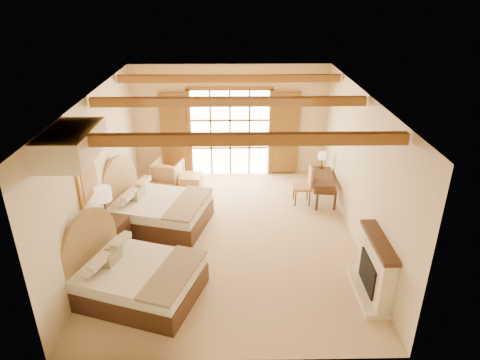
{
  "coord_description": "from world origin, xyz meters",
  "views": [
    {
      "loc": [
        0.08,
        -8.22,
        5.21
      ],
      "look_at": [
        0.23,
        0.2,
        1.29
      ],
      "focal_mm": 32.0,
      "sensor_mm": 36.0,
      "label": 1
    }
  ],
  "objects_px": {
    "armchair": "(168,173)",
    "desk": "(322,187)",
    "nightstand": "(113,234)",
    "bed_near": "(130,277)",
    "bed_far": "(153,208)"
  },
  "relations": [
    {
      "from": "armchair",
      "to": "desk",
      "type": "xyz_separation_m",
      "value": [
        4.14,
        -1.03,
        0.02
      ]
    },
    {
      "from": "bed_far",
      "to": "nightstand",
      "type": "distance_m",
      "value": 1.17
    },
    {
      "from": "bed_near",
      "to": "nightstand",
      "type": "relative_size",
      "value": 3.93
    },
    {
      "from": "armchair",
      "to": "desk",
      "type": "distance_m",
      "value": 4.26
    },
    {
      "from": "bed_near",
      "to": "nightstand",
      "type": "distance_m",
      "value": 1.74
    },
    {
      "from": "nightstand",
      "to": "desk",
      "type": "height_order",
      "value": "desk"
    },
    {
      "from": "nightstand",
      "to": "bed_near",
      "type": "bearing_deg",
      "value": -48.85
    },
    {
      "from": "bed_near",
      "to": "desk",
      "type": "xyz_separation_m",
      "value": [
        4.16,
        3.71,
        -0.05
      ]
    },
    {
      "from": "bed_near",
      "to": "bed_far",
      "type": "distance_m",
      "value": 2.52
    },
    {
      "from": "bed_near",
      "to": "armchair",
      "type": "bearing_deg",
      "value": 108.42
    },
    {
      "from": "bed_near",
      "to": "nightstand",
      "type": "height_order",
      "value": "bed_near"
    },
    {
      "from": "bed_near",
      "to": "desk",
      "type": "relative_size",
      "value": 1.95
    },
    {
      "from": "nightstand",
      "to": "bed_far",
      "type": "bearing_deg",
      "value": 70.47
    },
    {
      "from": "nightstand",
      "to": "armchair",
      "type": "height_order",
      "value": "armchair"
    },
    {
      "from": "armchair",
      "to": "bed_near",
      "type": "bearing_deg",
      "value": 104.45
    }
  ]
}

